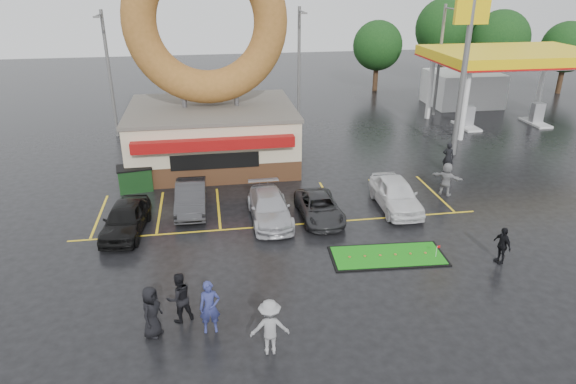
{
  "coord_description": "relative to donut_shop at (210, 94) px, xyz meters",
  "views": [
    {
      "loc": [
        -3.29,
        -18.66,
        11.43
      ],
      "look_at": [
        0.12,
        2.4,
        2.2
      ],
      "focal_mm": 32.0,
      "sensor_mm": 36.0,
      "label": 1
    }
  ],
  "objects": [
    {
      "name": "ground",
      "position": [
        3.0,
        -12.97,
        -4.46
      ],
      "size": [
        120.0,
        120.0,
        0.0
      ],
      "primitive_type": "plane",
      "color": "black",
      "rests_on": "ground"
    },
    {
      "name": "donut_shop",
      "position": [
        0.0,
        0.0,
        0.0
      ],
      "size": [
        10.2,
        8.7,
        13.5
      ],
      "color": "#472B19",
      "rests_on": "ground"
    },
    {
      "name": "gas_station",
      "position": [
        23.0,
        7.97,
        -0.77
      ],
      "size": [
        12.3,
        13.65,
        5.9
      ],
      "color": "silver",
      "rests_on": "ground"
    },
    {
      "name": "shell_sign",
      "position": [
        16.0,
        -0.97,
        2.91
      ],
      "size": [
        2.2,
        0.36,
        10.6
      ],
      "color": "slate",
      "rests_on": "ground"
    },
    {
      "name": "streetlight_left",
      "position": [
        -7.0,
        6.95,
        0.32
      ],
      "size": [
        0.4,
        2.21,
        9.0
      ],
      "color": "slate",
      "rests_on": "ground"
    },
    {
      "name": "streetlight_mid",
      "position": [
        7.0,
        7.95,
        0.32
      ],
      "size": [
        0.4,
        2.21,
        9.0
      ],
      "color": "slate",
      "rests_on": "ground"
    },
    {
      "name": "streetlight_right",
      "position": [
        19.0,
        8.95,
        0.32
      ],
      "size": [
        0.4,
        2.21,
        9.0
      ],
      "color": "slate",
      "rests_on": "ground"
    },
    {
      "name": "tree_far_a",
      "position": [
        29.0,
        17.03,
        0.72
      ],
      "size": [
        5.6,
        5.6,
        8.0
      ],
      "color": "#332114",
      "rests_on": "ground"
    },
    {
      "name": "tree_far_b",
      "position": [
        35.0,
        15.03,
        0.07
      ],
      "size": [
        4.9,
        4.9,
        7.0
      ],
      "color": "#332114",
      "rests_on": "ground"
    },
    {
      "name": "tree_far_c",
      "position": [
        25.0,
        21.03,
        1.37
      ],
      "size": [
        6.3,
        6.3,
        9.0
      ],
      "color": "#332114",
      "rests_on": "ground"
    },
    {
      "name": "tree_far_d",
      "position": [
        17.0,
        19.03,
        0.07
      ],
      "size": [
        4.9,
        4.9,
        7.0
      ],
      "color": "#332114",
      "rests_on": "ground"
    },
    {
      "name": "car_black",
      "position": [
        -4.37,
        -9.13,
        -3.73
      ],
      "size": [
        2.27,
        4.52,
        1.48
      ],
      "primitive_type": "imported",
      "rotation": [
        0.0,
        0.0,
        -0.13
      ],
      "color": "black",
      "rests_on": "ground"
    },
    {
      "name": "car_dgrey",
      "position": [
        -1.37,
        -7.05,
        -3.75
      ],
      "size": [
        1.6,
        4.37,
        1.43
      ],
      "primitive_type": "imported",
      "rotation": [
        0.0,
        0.0,
        -0.02
      ],
      "color": "#2B2B2D",
      "rests_on": "ground"
    },
    {
      "name": "car_silver",
      "position": [
        2.47,
        -8.86,
        -3.78
      ],
      "size": [
        2.0,
        4.73,
        1.36
      ],
      "primitive_type": "imported",
      "rotation": [
        0.0,
        0.0,
        0.02
      ],
      "color": "#B5B5BA",
      "rests_on": "ground"
    },
    {
      "name": "car_grey",
      "position": [
        4.95,
        -9.06,
        -3.88
      ],
      "size": [
        2.01,
        4.24,
        1.17
      ],
      "primitive_type": "imported",
      "rotation": [
        0.0,
        0.0,
        0.02
      ],
      "color": "#29292C",
      "rests_on": "ground"
    },
    {
      "name": "car_white",
      "position": [
        9.12,
        -8.51,
        -3.67
      ],
      "size": [
        2.02,
        4.71,
        1.59
      ],
      "primitive_type": "imported",
      "rotation": [
        0.0,
        0.0,
        -0.03
      ],
      "color": "silver",
      "rests_on": "ground"
    },
    {
      "name": "person_blue",
      "position": [
        -0.61,
        -17.05,
        -3.49
      ],
      "size": [
        0.73,
        0.5,
        1.95
      ],
      "primitive_type": "imported",
      "rotation": [
        0.0,
        0.0,
        0.05
      ],
      "color": "navy",
      "rests_on": "ground"
    },
    {
      "name": "person_blackjkt",
      "position": [
        -1.65,
        -16.27,
        -3.52
      ],
      "size": [
        1.12,
        1.01,
        1.89
      ],
      "primitive_type": "imported",
      "rotation": [
        0.0,
        0.0,
        3.54
      ],
      "color": "black",
      "rests_on": "ground"
    },
    {
      "name": "person_hoodie",
      "position": [
        1.26,
        -18.42,
        -3.49
      ],
      "size": [
        1.29,
        0.78,
        1.96
      ],
      "primitive_type": "imported",
      "rotation": [
        0.0,
        0.0,
        3.1
      ],
      "color": "gray",
      "rests_on": "ground"
    },
    {
      "name": "person_bystander",
      "position": [
        -2.54,
        -16.94,
        -3.52
      ],
      "size": [
        0.92,
        1.08,
        1.88
      ],
      "primitive_type": "imported",
      "rotation": [
        0.0,
        0.0,
        1.16
      ],
      "color": "black",
      "rests_on": "ground"
    },
    {
      "name": "person_cameraman",
      "position": [
        11.63,
        -14.41,
        -3.65
      ],
      "size": [
        0.56,
        1.01,
        1.64
      ],
      "primitive_type": "imported",
      "rotation": [
        0.0,
        0.0,
        -1.4
      ],
      "color": "black",
      "rests_on": "ground"
    },
    {
      "name": "person_walker_near",
      "position": [
        12.45,
        -7.29,
        -3.53
      ],
      "size": [
        1.63,
        1.59,
        1.86
      ],
      "primitive_type": "imported",
      "rotation": [
        0.0,
        0.0,
        2.38
      ],
      "color": "gray",
      "rests_on": "ground"
    },
    {
      "name": "person_walker_far",
      "position": [
        14.11,
        -4.0,
        -3.53
      ],
      "size": [
        0.82,
        0.77,
        1.87
      ],
      "primitive_type": "imported",
      "rotation": [
        0.0,
        0.0,
        2.49
      ],
      "color": "black",
      "rests_on": "ground"
    },
    {
      "name": "dumpster",
      "position": [
        -4.5,
        -3.81,
        -3.81
      ],
      "size": [
        1.96,
        1.46,
        1.3
      ],
      "primitive_type": "cube",
      "rotation": [
        0.0,
        0.0,
        0.15
      ],
      "color": "#163B18",
      "rests_on": "ground"
    },
    {
      "name": "putting_green",
      "position": [
        7.08,
        -13.24,
        -4.42
      ],
      "size": [
        5.07,
        2.43,
        0.62
      ],
      "color": "black",
      "rests_on": "ground"
    }
  ]
}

